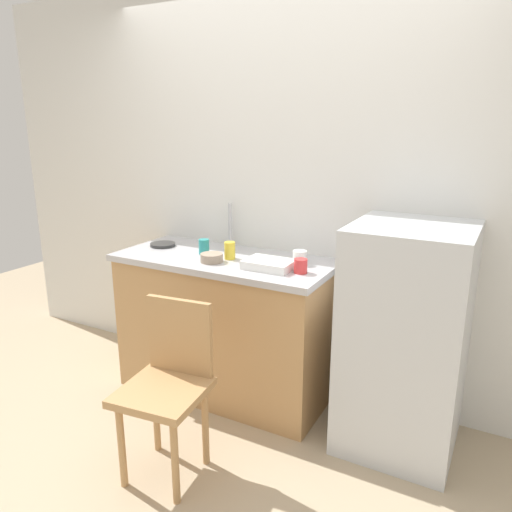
# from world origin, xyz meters

# --- Properties ---
(ground_plane) EXTENTS (8.00, 8.00, 0.00)m
(ground_plane) POSITION_xyz_m (0.00, 0.00, 0.00)
(ground_plane) COLOR tan
(back_wall) EXTENTS (4.80, 0.10, 2.63)m
(back_wall) POSITION_xyz_m (0.00, 1.00, 1.31)
(back_wall) COLOR silver
(back_wall) RESTS_ON ground_plane
(cabinet_base) EXTENTS (1.35, 0.60, 0.89)m
(cabinet_base) POSITION_xyz_m (-0.27, 0.65, 0.44)
(cabinet_base) COLOR tan
(cabinet_base) RESTS_ON ground_plane
(countertop) EXTENTS (1.39, 0.64, 0.04)m
(countertop) POSITION_xyz_m (-0.27, 0.65, 0.91)
(countertop) COLOR #B7B7BC
(countertop) RESTS_ON cabinet_base
(faucet) EXTENTS (0.02, 0.02, 0.30)m
(faucet) POSITION_xyz_m (-0.38, 0.90, 1.07)
(faucet) COLOR #B7B7BC
(faucet) RESTS_ON countertop
(refrigerator) EXTENTS (0.61, 0.63, 1.25)m
(refrigerator) POSITION_xyz_m (0.86, 0.64, 0.62)
(refrigerator) COLOR silver
(refrigerator) RESTS_ON ground_plane
(chair) EXTENTS (0.44, 0.44, 0.89)m
(chair) POSITION_xyz_m (-0.12, -0.15, 0.50)
(chair) COLOR tan
(chair) RESTS_ON ground_plane
(dish_tray) EXTENTS (0.28, 0.20, 0.05)m
(dish_tray) POSITION_xyz_m (0.08, 0.56, 0.95)
(dish_tray) COLOR white
(dish_tray) RESTS_ON countertop
(terracotta_bowl) EXTENTS (0.14, 0.14, 0.05)m
(terracotta_bowl) POSITION_xyz_m (-0.28, 0.51, 0.95)
(terracotta_bowl) COLOR gray
(terracotta_bowl) RESTS_ON countertop
(hotplate) EXTENTS (0.17, 0.17, 0.02)m
(hotplate) POSITION_xyz_m (-0.79, 0.68, 0.94)
(hotplate) COLOR #2D2D2D
(hotplate) RESTS_ON countertop
(cup_red) EXTENTS (0.08, 0.08, 0.08)m
(cup_red) POSITION_xyz_m (0.28, 0.57, 0.97)
(cup_red) COLOR red
(cup_red) RESTS_ON countertop
(cup_yellow) EXTENTS (0.07, 0.07, 0.11)m
(cup_yellow) POSITION_xyz_m (-0.22, 0.62, 0.98)
(cup_yellow) COLOR yellow
(cup_yellow) RESTS_ON countertop
(cup_white) EXTENTS (0.08, 0.08, 0.08)m
(cup_white) POSITION_xyz_m (0.21, 0.72, 0.97)
(cup_white) COLOR white
(cup_white) RESTS_ON countertop
(cup_teal) EXTENTS (0.07, 0.07, 0.10)m
(cup_teal) POSITION_xyz_m (-0.43, 0.64, 0.97)
(cup_teal) COLOR teal
(cup_teal) RESTS_ON countertop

